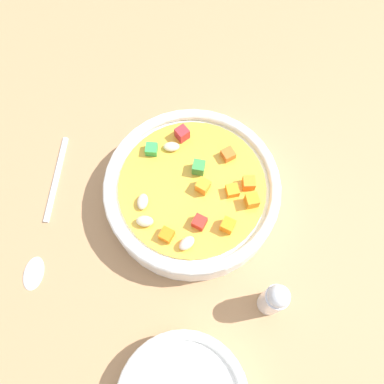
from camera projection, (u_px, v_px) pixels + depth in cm
name	position (u px, v px, depth cm)	size (l,w,h in cm)	color
ground_plane	(192.00, 201.00, 52.31)	(140.00, 140.00, 2.00)	#9E754F
soup_bowl_main	(192.00, 191.00, 49.01)	(20.79, 20.79, 5.72)	white
spoon	(43.00, 227.00, 49.58)	(19.71, 6.92, 0.86)	silver
pepper_shaker	(274.00, 299.00, 43.22)	(2.61, 2.61, 7.37)	silver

